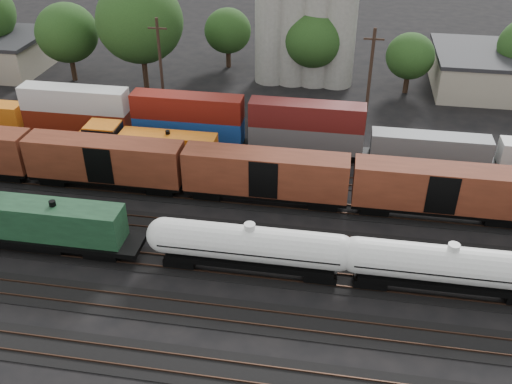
# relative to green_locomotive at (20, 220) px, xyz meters

# --- Properties ---
(ground) EXTENTS (600.00, 600.00, 0.00)m
(ground) POSITION_rel_green_locomotive_xyz_m (15.67, 5.00, -2.75)
(ground) COLOR black
(tracks) EXTENTS (180.00, 33.20, 0.20)m
(tracks) POSITION_rel_green_locomotive_xyz_m (15.67, 5.00, -2.71)
(tracks) COLOR black
(tracks) RESTS_ON ground
(green_locomotive) EXTENTS (18.34, 3.24, 4.85)m
(green_locomotive) POSITION_rel_green_locomotive_xyz_m (0.00, 0.00, 0.00)
(green_locomotive) COLOR black
(green_locomotive) RESTS_ON ground
(tank_car_a) EXTENTS (16.38, 2.93, 4.29)m
(tank_car_a) POSITION_rel_green_locomotive_xyz_m (18.96, 0.00, -0.19)
(tank_car_a) COLOR silver
(tank_car_a) RESTS_ON ground
(tank_car_b) EXTENTS (16.24, 2.91, 4.26)m
(tank_car_b) POSITION_rel_green_locomotive_xyz_m (33.79, 0.00, -0.21)
(tank_car_b) COLOR silver
(tank_car_b) RESTS_ON ground
(orange_locomotive) EXTENTS (16.37, 2.73, 4.09)m
(orange_locomotive) POSITION_rel_green_locomotive_xyz_m (5.18, 15.00, -0.40)
(orange_locomotive) COLOR black
(orange_locomotive) RESTS_ON ground
(boxcar_string) EXTENTS (169.00, 2.90, 4.20)m
(boxcar_string) POSITION_rel_green_locomotive_xyz_m (34.06, 10.00, 0.36)
(boxcar_string) COLOR black
(boxcar_string) RESTS_ON ground
(container_wall) EXTENTS (160.00, 2.60, 5.80)m
(container_wall) POSITION_rel_green_locomotive_xyz_m (14.86, 20.00, -0.08)
(container_wall) COLOR black
(container_wall) RESTS_ON ground
(industrial_sheds) EXTENTS (119.38, 17.26, 5.10)m
(industrial_sheds) POSITION_rel_green_locomotive_xyz_m (22.30, 40.25, -0.19)
(industrial_sheds) COLOR #9E937F
(industrial_sheds) RESTS_ON ground
(tree_band) EXTENTS (163.28, 20.50, 14.28)m
(tree_band) POSITION_rel_green_locomotive_xyz_m (10.75, 40.66, 4.60)
(tree_band) COLOR black
(tree_band) RESTS_ON ground
(utility_poles) EXTENTS (122.20, 0.36, 12.00)m
(utility_poles) POSITION_rel_green_locomotive_xyz_m (15.67, 27.00, 3.46)
(utility_poles) COLOR black
(utility_poles) RESTS_ON ground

